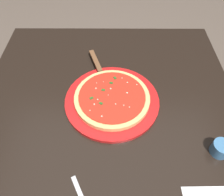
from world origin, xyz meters
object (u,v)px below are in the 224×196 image
object	(u,v)px
pizza	(112,98)
pizza_server	(99,68)
serving_plate	(112,100)
cup_small_sauce	(221,148)

from	to	relation	value
pizza	pizza_server	size ratio (longest dim) A/B	1.16
serving_plate	cup_small_sauce	distance (m)	0.37
serving_plate	cup_small_sauce	world-z (taller)	cup_small_sauce
pizza_server	cup_small_sauce	size ratio (longest dim) A/B	4.20
serving_plate	pizza	xyz separation A→B (m)	(0.00, 0.00, 0.02)
serving_plate	pizza	bearing A→B (deg)	54.11
pizza_server	cup_small_sauce	world-z (taller)	cup_small_sauce
pizza	cup_small_sauce	size ratio (longest dim) A/B	4.88
pizza	cup_small_sauce	xyz separation A→B (m)	(-0.19, -0.31, -0.00)
pizza	cup_small_sauce	world-z (taller)	cup_small_sauce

